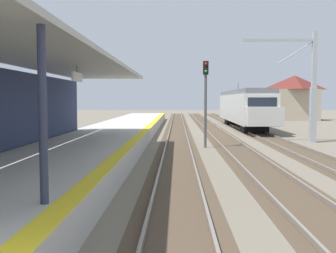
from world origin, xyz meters
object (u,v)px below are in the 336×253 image
at_px(rail_signal_post, 206,95).
at_px(distant_trackside_house, 294,97).
at_px(catenary_pylon_far_side, 309,89).
at_px(approaching_train, 244,107).

xyz_separation_m(rail_signal_post, distant_trackside_house, (15.06, 32.94, 0.14)).
bearing_deg(catenary_pylon_far_side, distant_trackside_house, 75.25).
bearing_deg(catenary_pylon_far_side, approaching_train, 98.77).
xyz_separation_m(catenary_pylon_far_side, distant_trackside_house, (7.85, 29.81, -0.27)).
distance_m(approaching_train, distant_trackside_house, 19.13).
relative_size(approaching_train, catenary_pylon_far_side, 2.61).
bearing_deg(distant_trackside_house, rail_signal_post, -114.57).
bearing_deg(approaching_train, catenary_pylon_far_side, -81.23).
distance_m(approaching_train, catenary_pylon_far_side, 13.73).
height_order(approaching_train, catenary_pylon_far_side, catenary_pylon_far_side).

